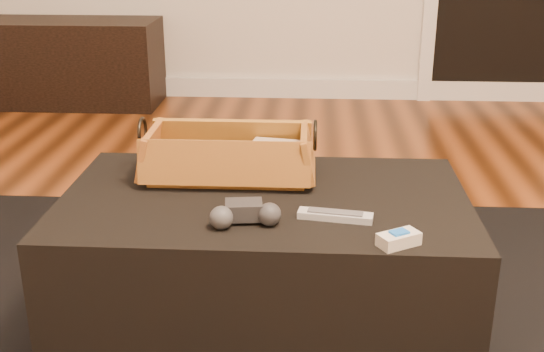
# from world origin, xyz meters

# --- Properties ---
(baseboard) EXTENTS (5.00, 0.04, 0.12)m
(baseboard) POSITION_xyz_m (0.00, 2.73, 0.06)
(baseboard) COLOR white
(baseboard) RESTS_ON floor
(media_cabinet) EXTENTS (1.29, 0.45, 0.51)m
(media_cabinet) POSITION_xyz_m (-1.42, 2.51, 0.25)
(media_cabinet) COLOR black
(media_cabinet) RESTS_ON floor
(ottoman) EXTENTS (1.00, 0.60, 0.42)m
(ottoman) POSITION_xyz_m (0.04, 0.06, 0.22)
(ottoman) COLOR black
(ottoman) RESTS_ON area_rug
(tv_remote) EXTENTS (0.24, 0.08, 0.02)m
(tv_remote) POSITION_xyz_m (-0.08, 0.17, 0.46)
(tv_remote) COLOR black
(tv_remote) RESTS_ON wicker_basket
(cloth_bundle) EXTENTS (0.14, 0.11, 0.07)m
(cloth_bundle) POSITION_xyz_m (0.06, 0.22, 0.48)
(cloth_bundle) COLOR tan
(cloth_bundle) RESTS_ON wicker_basket
(wicker_basket) EXTENTS (0.46, 0.24, 0.16)m
(wicker_basket) POSITION_xyz_m (-0.06, 0.18, 0.49)
(wicker_basket) COLOR #915F20
(wicker_basket) RESTS_ON ottoman
(game_controller) EXTENTS (0.17, 0.11, 0.05)m
(game_controller) POSITION_xyz_m (0.01, -0.11, 0.46)
(game_controller) COLOR black
(game_controller) RESTS_ON ottoman
(silver_remote) EXTENTS (0.17, 0.06, 0.02)m
(silver_remote) POSITION_xyz_m (0.21, -0.07, 0.44)
(silver_remote) COLOR #B9BCC2
(silver_remote) RESTS_ON ottoman
(cream_gadget) EXTENTS (0.10, 0.08, 0.03)m
(cream_gadget) POSITION_xyz_m (0.34, -0.20, 0.45)
(cream_gadget) COLOR beige
(cream_gadget) RESTS_ON ottoman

